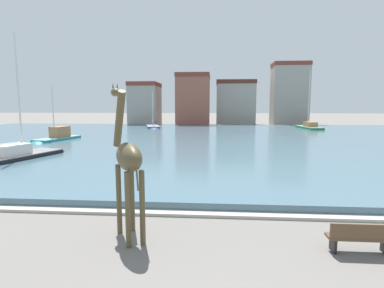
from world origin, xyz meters
TOP-DOWN VIEW (x-y plane):
  - harbor_water at (0.00, 31.99)m, footprint 83.37×47.36m
  - quay_edge_coping at (0.00, 8.06)m, footprint 83.37×0.50m
  - giraffe_statue at (-2.98, 6.06)m, footprint 1.83×2.61m
  - sailboat_teal at (-17.44, 27.96)m, footprint 3.10×6.63m
  - sailboat_green at (14.64, 46.82)m, footprint 2.75×7.76m
  - sailboat_navy at (-10.82, 47.46)m, footprint 4.01×8.28m
  - sailboat_black at (-14.17, 17.50)m, footprint 4.09×7.66m
  - park_bench at (3.87, 5.47)m, footprint 1.80×0.44m
  - townhouse_end_terrace at (-14.52, 57.70)m, footprint 5.66×7.41m
  - townhouse_tall_gabled at (-4.74, 58.11)m, footprint 6.57×7.63m
  - townhouse_narrow_midrow at (3.87, 61.54)m, footprint 7.93×7.95m
  - townhouse_wide_warehouse at (15.03, 61.61)m, footprint 7.21×5.37m

SIDE VIEW (x-z plane):
  - quay_edge_coping at x=0.00m, z-range 0.00..0.12m
  - harbor_water at x=0.00m, z-range 0.00..0.40m
  - sailboat_navy at x=-10.82m, z-range -2.85..3.54m
  - park_bench at x=3.87m, z-range 0.03..0.95m
  - sailboat_black at x=-14.17m, z-range -4.07..5.10m
  - sailboat_green at x=14.64m, z-range -4.32..5.38m
  - sailboat_teal at x=-17.44m, z-range -2.48..3.65m
  - giraffe_statue at x=-2.98m, z-range 0.05..5.00m
  - townhouse_end_terrace at x=-14.52m, z-range 0.01..8.64m
  - townhouse_narrow_midrow at x=3.87m, z-range 0.01..9.20m
  - townhouse_tall_gabled at x=-4.74m, z-range 0.01..10.32m
  - townhouse_wide_warehouse at x=15.03m, z-range 0.02..12.80m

